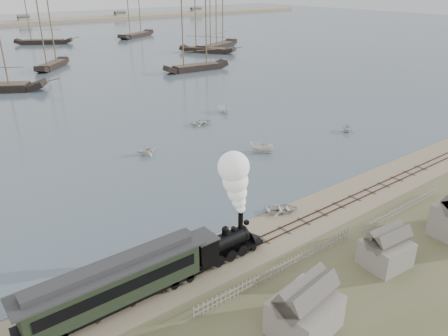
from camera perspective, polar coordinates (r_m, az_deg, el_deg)
ground at (r=49.03m, az=7.08°, el=-6.72°), size 600.00×600.00×0.00m
rail_track at (r=47.83m, az=8.77°, el=-7.61°), size 120.00×1.80×0.16m
picket_fence_west at (r=41.06m, az=7.40°, el=-13.45°), size 19.00×0.10×1.20m
picket_fence_east at (r=54.17m, az=22.31°, el=-5.35°), size 15.00×0.10×1.20m
shed_left at (r=36.00m, az=10.30°, el=-19.99°), size 5.00×4.00×4.10m
shed_mid at (r=44.33m, az=20.12°, el=-11.78°), size 4.00×3.50×3.60m
locomotive at (r=40.78m, az=1.34°, el=-5.72°), size 8.08×3.02×10.08m
passenger_coach at (r=36.85m, az=-14.13°, el=-14.35°), size 15.59×3.01×3.79m
beached_dinghy at (r=50.40m, az=7.65°, el=-5.33°), size 4.29×4.70×0.80m
rowboat_1 at (r=66.71m, az=-10.12°, el=2.37°), size 2.83×3.22×1.60m
rowboat_2 at (r=66.96m, az=4.89°, el=2.70°), size 4.13×3.04×1.50m
rowboat_3 at (r=79.87m, az=-2.91°, el=5.99°), size 3.39×4.36×0.83m
rowboat_4 at (r=78.69m, az=15.76°, el=5.10°), size 3.77×3.74×1.50m
rowboat_5 at (r=87.15m, az=-0.09°, el=7.68°), size 3.40×1.57×1.27m
schooner_3 at (r=139.91m, az=-22.06°, el=16.01°), size 14.15×15.09×20.00m
schooner_4 at (r=127.55m, az=-3.73°, el=17.01°), size 19.89×6.09×20.00m
schooner_5 at (r=159.96m, az=-2.27°, el=18.37°), size 15.00×19.28×20.00m
schooner_8 at (r=195.53m, az=-22.92°, el=17.61°), size 21.53×15.16×20.00m
schooner_9 at (r=207.73m, az=-11.59°, el=19.15°), size 22.28×15.70×20.00m
schooner_10 at (r=169.91m, az=-0.90°, el=18.69°), size 23.96×14.18×20.00m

